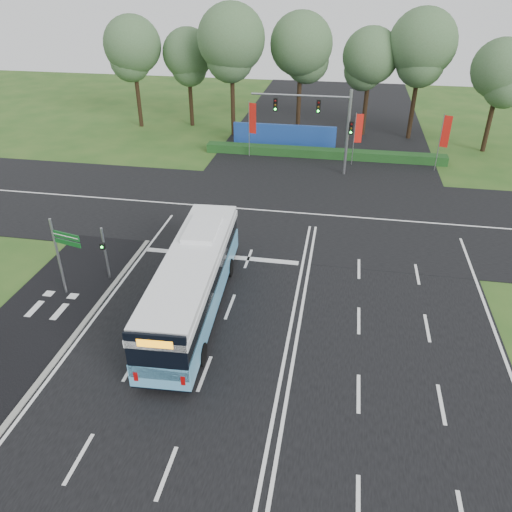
# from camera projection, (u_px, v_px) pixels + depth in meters

# --- Properties ---
(ground) EXTENTS (120.00, 120.00, 0.00)m
(ground) POSITION_uv_depth(u_px,v_px,m) (293.00, 314.00, 25.44)
(ground) COLOR #254E1A
(ground) RESTS_ON ground
(road_main) EXTENTS (20.00, 120.00, 0.04)m
(road_main) POSITION_uv_depth(u_px,v_px,m) (293.00, 314.00, 25.43)
(road_main) COLOR black
(road_main) RESTS_ON ground
(road_cross) EXTENTS (120.00, 14.00, 0.05)m
(road_cross) POSITION_uv_depth(u_px,v_px,m) (312.00, 214.00, 35.64)
(road_cross) COLOR black
(road_cross) RESTS_ON ground
(bike_path) EXTENTS (5.00, 18.00, 0.06)m
(bike_path) POSITION_uv_depth(u_px,v_px,m) (36.00, 323.00, 24.79)
(bike_path) COLOR black
(bike_path) RESTS_ON ground
(kerb_strip) EXTENTS (0.25, 18.00, 0.12)m
(kerb_strip) POSITION_uv_depth(u_px,v_px,m) (81.00, 327.00, 24.41)
(kerb_strip) COLOR gray
(kerb_strip) RESTS_ON ground
(city_bus) EXTENTS (3.24, 12.42, 3.53)m
(city_bus) POSITION_uv_depth(u_px,v_px,m) (193.00, 281.00, 24.84)
(city_bus) COLOR #5BA6D2
(city_bus) RESTS_ON ground
(pedestrian_signal) EXTENTS (0.28, 0.41, 3.23)m
(pedestrian_signal) POSITION_uv_depth(u_px,v_px,m) (105.00, 252.00, 27.40)
(pedestrian_signal) COLOR gray
(pedestrian_signal) RESTS_ON ground
(street_sign) EXTENTS (1.71, 0.49, 4.49)m
(street_sign) POSITION_uv_depth(u_px,v_px,m) (62.00, 250.00, 25.55)
(street_sign) COLOR gray
(street_sign) RESTS_ON ground
(banner_flag_left) EXTENTS (0.72, 0.27, 5.05)m
(banner_flag_left) POSITION_uv_depth(u_px,v_px,m) (252.00, 122.00, 44.79)
(banner_flag_left) COLOR gray
(banner_flag_left) RESTS_ON ground
(banner_flag_mid) EXTENTS (0.68, 0.15, 4.63)m
(banner_flag_mid) POSITION_uv_depth(u_px,v_px,m) (357.00, 132.00, 43.01)
(banner_flag_mid) COLOR gray
(banner_flag_mid) RESTS_ON ground
(banner_flag_right) EXTENTS (0.69, 0.29, 4.91)m
(banner_flag_right) POSITION_uv_depth(u_px,v_px,m) (444.00, 135.00, 41.55)
(banner_flag_right) COLOR gray
(banner_flag_right) RESTS_ON ground
(traffic_light_gantry) EXTENTS (8.41, 0.28, 7.00)m
(traffic_light_gantry) POSITION_uv_depth(u_px,v_px,m) (327.00, 118.00, 40.50)
(traffic_light_gantry) COLOR gray
(traffic_light_gantry) RESTS_ON ground
(hedge) EXTENTS (22.00, 1.20, 0.80)m
(hedge) POSITION_uv_depth(u_px,v_px,m) (323.00, 153.00, 46.08)
(hedge) COLOR #173D16
(hedge) RESTS_ON ground
(blue_hoarding) EXTENTS (10.00, 0.30, 2.20)m
(blue_hoarding) POSITION_uv_depth(u_px,v_px,m) (284.00, 136.00, 48.47)
(blue_hoarding) COLOR navy
(blue_hoarding) RESTS_ON ground
(eucalyptus_row) EXTENTS (41.06, 9.00, 12.67)m
(eucalyptus_row) POSITION_uv_depth(u_px,v_px,m) (298.00, 48.00, 48.42)
(eucalyptus_row) COLOR black
(eucalyptus_row) RESTS_ON ground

